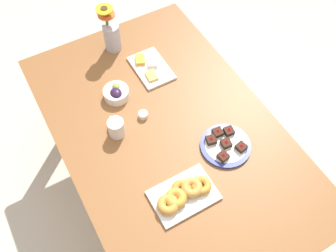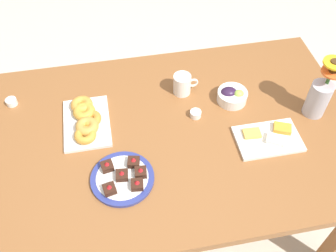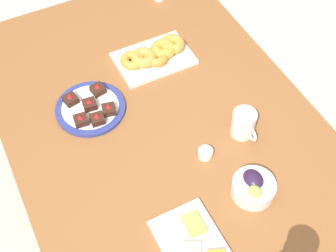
% 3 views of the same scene
% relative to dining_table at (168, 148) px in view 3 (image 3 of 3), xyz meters
% --- Properties ---
extents(ground_plane, '(6.00, 6.00, 0.00)m').
position_rel_dining_table_xyz_m(ground_plane, '(0.00, 0.00, -0.65)').
color(ground_plane, beige).
extents(dining_table, '(1.60, 1.00, 0.74)m').
position_rel_dining_table_xyz_m(dining_table, '(0.00, 0.00, 0.00)').
color(dining_table, brown).
rests_on(dining_table, ground_plane).
extents(coffee_mug, '(0.11, 0.08, 0.09)m').
position_rel_dining_table_xyz_m(coffee_mug, '(0.11, 0.22, 0.13)').
color(coffee_mug, white).
rests_on(coffee_mug, dining_table).
extents(grape_bowl, '(0.13, 0.13, 0.07)m').
position_rel_dining_table_xyz_m(grape_bowl, '(0.31, 0.13, 0.12)').
color(grape_bowl, white).
rests_on(grape_bowl, dining_table).
extents(cheese_platter, '(0.26, 0.17, 0.03)m').
position_rel_dining_table_xyz_m(cheese_platter, '(0.39, -0.11, 0.10)').
color(cheese_platter, white).
rests_on(cheese_platter, dining_table).
extents(croissant_platter, '(0.19, 0.29, 0.05)m').
position_rel_dining_table_xyz_m(croissant_platter, '(-0.33, 0.11, 0.11)').
color(croissant_platter, white).
rests_on(croissant_platter, dining_table).
extents(jam_cup_berry, '(0.05, 0.05, 0.03)m').
position_rel_dining_table_xyz_m(jam_cup_berry, '(0.13, 0.07, 0.10)').
color(jam_cup_berry, white).
rests_on(jam_cup_berry, dining_table).
extents(dessert_plate, '(0.24, 0.24, 0.05)m').
position_rel_dining_table_xyz_m(dessert_plate, '(-0.21, -0.19, 0.10)').
color(dessert_plate, navy).
rests_on(dessert_plate, dining_table).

